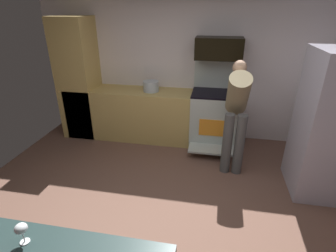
# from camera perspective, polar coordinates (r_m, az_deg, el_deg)

# --- Properties ---
(ground_plane) EXTENTS (5.20, 4.80, 0.02)m
(ground_plane) POSITION_cam_1_polar(r_m,az_deg,el_deg) (3.23, -1.85, -19.57)
(ground_plane) COLOR brown
(wall_back) EXTENTS (5.20, 0.12, 2.60)m
(wall_back) POSITION_cam_1_polar(r_m,az_deg,el_deg) (4.72, 4.14, 13.14)
(wall_back) COLOR silver
(wall_back) RESTS_ON ground
(lower_cabinet_run) EXTENTS (2.40, 0.60, 0.90)m
(lower_cabinet_run) POSITION_cam_1_polar(r_m,az_deg,el_deg) (4.81, -7.41, 2.64)
(lower_cabinet_run) COLOR tan
(lower_cabinet_run) RESTS_ON ground
(cabinet_column) EXTENTS (0.60, 0.60, 2.10)m
(cabinet_column) POSITION_cam_1_polar(r_m,az_deg,el_deg) (5.02, -18.90, 9.67)
(cabinet_column) COLOR tan
(cabinet_column) RESTS_ON ground
(oven_range) EXTENTS (0.76, 0.96, 1.47)m
(oven_range) POSITION_cam_1_polar(r_m,az_deg,el_deg) (4.56, 9.90, 1.96)
(oven_range) COLOR #B7C1BA
(oven_range) RESTS_ON ground
(microwave) EXTENTS (0.74, 0.38, 0.34)m
(microwave) POSITION_cam_1_polar(r_m,az_deg,el_deg) (4.35, 11.06, 16.32)
(microwave) COLOR black
(microwave) RESTS_ON oven_range
(person_cook) EXTENTS (0.31, 0.61, 1.57)m
(person_cook) POSITION_cam_1_polar(r_m,az_deg,el_deg) (3.75, 14.72, 3.36)
(person_cook) COLOR #505050
(person_cook) RESTS_ON ground
(wine_glass_far) EXTENTS (0.08, 0.08, 0.15)m
(wine_glass_far) POSITION_cam_1_polar(r_m,az_deg,el_deg) (1.93, -29.43, -19.06)
(wine_glass_far) COLOR silver
(wine_glass_far) RESTS_ON counter_island
(stock_pot) EXTENTS (0.27, 0.27, 0.18)m
(stock_pot) POSITION_cam_1_polar(r_m,az_deg,el_deg) (4.55, -3.74, 8.68)
(stock_pot) COLOR #B2BDC6
(stock_pot) RESTS_ON lower_cabinet_run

